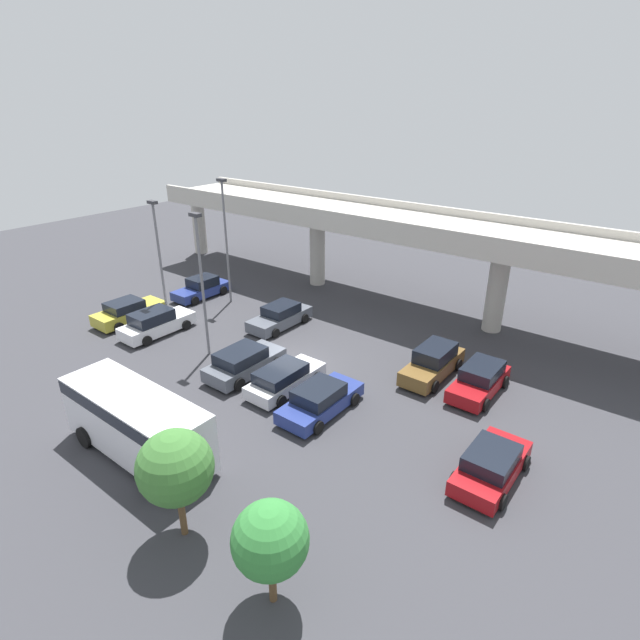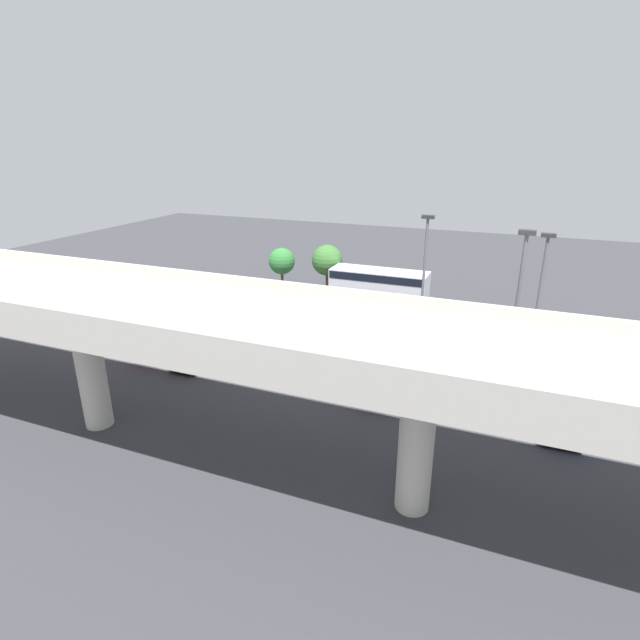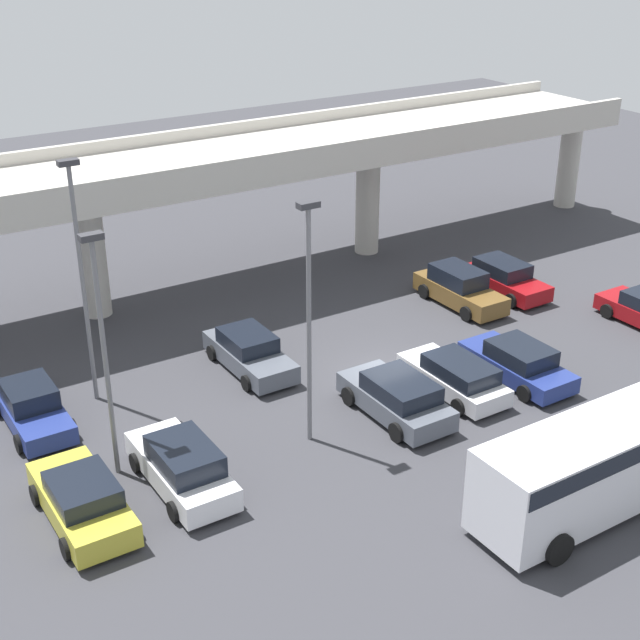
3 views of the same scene
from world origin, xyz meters
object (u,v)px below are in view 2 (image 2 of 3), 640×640
object	(u,v)px
parked_car_7	(168,342)
parked_car_4	(326,328)
parked_car_0	(560,413)
parked_car_6	(203,348)
lamp_post_mid_lot	(515,318)
parked_car_8	(188,308)
parked_car_2	(384,378)
parked_car_9	(561,361)
tree_front_centre	(282,261)
parked_car_1	(501,351)
lamp_post_near_aisle	(539,299)
parked_car_5	(292,320)
tree_front_left	(327,260)
shuttle_bus	(379,285)
parked_car_3	(367,332)
lamp_post_by_overpass	(424,276)

from	to	relation	value
parked_car_7	parked_car_4	bearing A→B (deg)	-53.37
parked_car_0	parked_car_6	world-z (taller)	parked_car_6
parked_car_6	lamp_post_mid_lot	world-z (taller)	lamp_post_mid_lot
parked_car_7	parked_car_8	size ratio (longest dim) A/B	1.00
parked_car_2	parked_car_7	world-z (taller)	parked_car_7
parked_car_9	tree_front_centre	distance (m)	23.99
parked_car_1	lamp_post_near_aisle	bearing A→B (deg)	37.31
parked_car_1	parked_car_5	bearing A→B (deg)	-91.81
parked_car_7	parked_car_5	bearing A→B (deg)	-39.68
parked_car_7	parked_car_8	distance (m)	6.65
parked_car_2	lamp_post_mid_lot	distance (m)	7.53
parked_car_0	parked_car_5	bearing A→B (deg)	68.43
lamp_post_mid_lot	tree_front_left	distance (m)	22.17
parked_car_8	shuttle_bus	size ratio (longest dim) A/B	0.59
parked_car_0	parked_car_3	size ratio (longest dim) A/B	0.96
parked_car_4	parked_car_6	bearing A→B (deg)	-41.61
parked_car_9	tree_front_centre	size ratio (longest dim) A/B	1.31
parked_car_2	parked_car_6	world-z (taller)	parked_car_6
parked_car_5	tree_front_centre	size ratio (longest dim) A/B	1.31
shuttle_bus	lamp_post_by_overpass	size ratio (longest dim) A/B	0.89
parked_car_6	lamp_post_mid_lot	xyz separation A→B (m)	(-16.97, 0.67, 4.43)
lamp_post_near_aisle	lamp_post_by_overpass	xyz separation A→B (m)	(6.28, -1.67, 0.17)
parked_car_5	parked_car_1	bearing A→B (deg)	88.19
parked_car_3	parked_car_6	world-z (taller)	parked_car_6
parked_car_7	lamp_post_by_overpass	size ratio (longest dim) A/B	0.52
parked_car_6	tree_front_centre	size ratio (longest dim) A/B	1.31
parked_car_8	shuttle_bus	bearing A→B (deg)	121.85
parked_car_6	parked_car_8	distance (m)	8.24
parked_car_2	parked_car_5	xyz separation A→B (m)	(8.31, -6.29, -0.01)
parked_car_7	lamp_post_near_aisle	xyz separation A→B (m)	(-20.70, -4.18, 4.05)
parked_car_4	parked_car_8	world-z (taller)	parked_car_8
parked_car_5	lamp_post_mid_lot	distance (m)	16.63
parked_car_4	parked_car_8	distance (m)	11.01
parked_car_7	tree_front_left	xyz separation A→B (m)	(-4.61, -15.35, 2.19)
parked_car_0	lamp_post_mid_lot	distance (m)	5.21
parked_car_4	lamp_post_mid_lot	xyz separation A→B (m)	(-11.51, 6.81, 4.55)
parked_car_6	tree_front_centre	bearing A→B (deg)	8.50
parked_car_1	shuttle_bus	distance (m)	12.35
parked_car_4	parked_car_9	xyz separation A→B (m)	(-14.30, 0.02, 0.03)
parked_car_8	lamp_post_mid_lot	size ratio (longest dim) A/B	0.49
parked_car_4	tree_front_left	world-z (taller)	tree_front_left
parked_car_1	lamp_post_near_aisle	world-z (taller)	lamp_post_near_aisle
parked_car_6	shuttle_bus	world-z (taller)	shuttle_bus
parked_car_9	lamp_post_near_aisle	distance (m)	4.79
lamp_post_mid_lot	parked_car_1	bearing A→B (deg)	-86.58
parked_car_2	tree_front_centre	xyz separation A→B (m)	(13.34, -15.08, 1.77)
lamp_post_by_overpass	parked_car_3	bearing A→B (deg)	-6.32
parked_car_0	parked_car_8	distance (m)	25.75
parked_car_6	parked_car_9	xyz separation A→B (m)	(-19.76, -6.12, -0.08)
parked_car_5	parked_car_7	xyz separation A→B (m)	(5.41, 6.52, 0.04)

